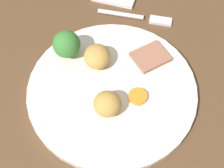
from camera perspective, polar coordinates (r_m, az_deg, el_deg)
name	(u,v)px	position (r cm, az deg, el deg)	size (l,w,h in cm)	color
dining_table	(126,110)	(52.88, 2.61, -4.92)	(120.00, 84.00, 3.60)	brown
dinner_plate	(112,89)	(51.96, 0.00, -1.00)	(29.04, 29.04, 1.40)	silver
meat_slice_main	(150,57)	(54.98, 7.28, 5.14)	(6.05, 5.00, 0.80)	#9E664C
roast_potato_left	(97,56)	(52.89, -2.82, 5.24)	(4.65, 5.05, 3.59)	#BC8C42
roast_potato_right	(107,104)	(47.59, -0.86, -3.78)	(4.43, 4.48, 3.80)	#BC8C42
carrot_coin_front	(138,96)	(50.24, 4.91, -2.37)	(3.16, 3.16, 0.65)	orange
broccoli_floret	(67,44)	(53.72, -8.60, 7.44)	(4.89, 4.89, 5.37)	#8CB766
fork	(137,17)	(63.24, 4.75, 12.55)	(2.11, 15.28, 0.90)	silver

